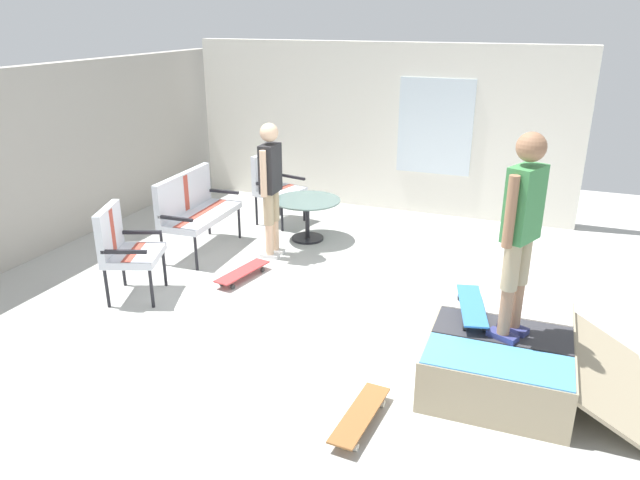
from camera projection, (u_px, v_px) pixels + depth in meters
name	position (u px, v px, depth m)	size (l,w,h in m)	color
ground_plane	(318.00, 317.00, 6.22)	(12.00, 12.00, 0.10)	#B2B2AD
back_wall_cinderblock	(8.00, 169.00, 7.16)	(9.00, 0.20, 2.33)	#ADA89E
house_facade	(379.00, 127.00, 9.22)	(0.23, 6.00, 2.53)	white
skate_ramp	(504.00, 354.00, 5.04)	(1.52, 1.76, 0.46)	tan
patio_bench	(193.00, 205.00, 7.65)	(1.27, 0.61, 1.02)	black
patio_chair_near_house	(274.00, 182.00, 8.72)	(0.73, 0.67, 1.02)	black
patio_chair_by_wall	(122.00, 244.00, 6.37)	(0.78, 0.74, 1.02)	black
patio_table	(307.00, 211.00, 8.09)	(0.90, 0.90, 0.57)	black
person_watching	(271.00, 181.00, 7.34)	(0.48, 0.25, 1.70)	silver
person_skater	(522.00, 223.00, 4.54)	(0.45, 0.33, 1.66)	navy
skateboard_by_bench	(243.00, 272.00, 6.98)	(0.82, 0.34, 0.10)	#B23838
skateboard_spare	(360.00, 415.00, 4.49)	(0.81, 0.25, 0.10)	brown
skateboard_on_ramp	(472.00, 306.00, 5.18)	(0.82, 0.38, 0.10)	#3372B2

